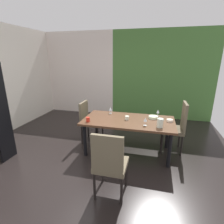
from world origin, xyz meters
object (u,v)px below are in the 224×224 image
object	(u,v)px
wine_glass_near_shelf	(145,120)
cup_rear	(88,119)
cup_west	(127,118)
pitcher_north	(160,123)
wine_glass_corner	(110,109)
chair_left_far	(89,119)
wine_glass_center	(158,112)
chair_right_far	(177,125)
dining_table	(128,123)
serving_bowl_east	(153,117)
serving_bowl_near_window	(170,120)
chair_head_near	(110,162)

from	to	relation	value
wine_glass_near_shelf	cup_rear	bearing A→B (deg)	-176.44
cup_west	pitcher_north	xyz separation A→B (m)	(0.64, -0.25, 0.05)
wine_glass_corner	pitcher_north	distance (m)	1.21
chair_left_far	wine_glass_center	xyz separation A→B (m)	(1.53, 0.10, 0.27)
chair_right_far	dining_table	bearing A→B (deg)	106.34
wine_glass_corner	cup_rear	size ratio (longest dim) A/B	1.60
chair_left_far	cup_west	size ratio (longest dim) A/B	11.68
dining_table	wine_glass_center	world-z (taller)	wine_glass_center
cup_rear	serving_bowl_east	bearing A→B (deg)	22.43
chair_right_far	wine_glass_near_shelf	distance (m)	0.85
wine_glass_near_shelf	wine_glass_corner	bearing A→B (deg)	145.41
chair_left_far	serving_bowl_east	bearing A→B (deg)	86.89
wine_glass_near_shelf	pitcher_north	world-z (taller)	pitcher_north
serving_bowl_east	cup_west	xyz separation A→B (m)	(-0.51, -0.21, 0.01)
serving_bowl_near_window	cup_rear	xyz separation A→B (m)	(-1.55, -0.39, 0.02)
wine_glass_near_shelf	serving_bowl_east	world-z (taller)	wine_glass_near_shelf
cup_west	serving_bowl_near_window	bearing A→B (deg)	6.54
cup_rear	chair_head_near	bearing A→B (deg)	-55.12
cup_west	cup_rear	bearing A→B (deg)	-157.40
chair_head_near	wine_glass_center	distance (m)	1.82
cup_rear	cup_west	bearing A→B (deg)	22.60
dining_table	cup_west	xyz separation A→B (m)	(-0.03, -0.00, 0.12)
chair_head_near	cup_west	bearing A→B (deg)	89.31
chair_head_near	cup_rear	distance (m)	1.24
wine_glass_center	cup_west	xyz separation A→B (m)	(-0.60, -0.38, -0.06)
serving_bowl_east	pitcher_north	world-z (taller)	pitcher_north
chair_right_far	wine_glass_corner	world-z (taller)	chair_right_far
serving_bowl_near_window	cup_west	xyz separation A→B (m)	(-0.83, -0.09, 0.02)
chair_right_far	wine_glass_near_shelf	size ratio (longest dim) A/B	7.11
serving_bowl_near_window	pitcher_north	distance (m)	0.40
dining_table	chair_left_far	bearing A→B (deg)	163.50
wine_glass_center	serving_bowl_near_window	xyz separation A→B (m)	(0.23, -0.29, -0.08)
dining_table	cup_rear	bearing A→B (deg)	-158.07
chair_right_far	wine_glass_near_shelf	xyz separation A→B (m)	(-0.63, -0.52, 0.24)
chair_right_far	pitcher_north	bearing A→B (deg)	146.12
serving_bowl_near_window	cup_west	size ratio (longest dim) A/B	1.51
dining_table	cup_rear	distance (m)	0.81
wine_glass_center	cup_rear	bearing A→B (deg)	-152.64
cup_rear	pitcher_north	distance (m)	1.36
wine_glass_near_shelf	wine_glass_center	size ratio (longest dim) A/B	1.04
wine_glass_corner	chair_right_far	bearing A→B (deg)	-1.42
chair_left_far	chair_head_near	bearing A→B (deg)	29.93
wine_glass_near_shelf	serving_bowl_east	bearing A→B (deg)	72.79
chair_right_far	cup_west	distance (m)	1.06
wine_glass_corner	pitcher_north	bearing A→B (deg)	-28.46
wine_glass_corner	wine_glass_center	bearing A→B (deg)	3.40
wine_glass_near_shelf	pitcher_north	size ratio (longest dim) A/B	0.88
cup_rear	serving_bowl_near_window	bearing A→B (deg)	14.29
chair_right_far	serving_bowl_east	bearing A→B (deg)	99.10
chair_head_near	pitcher_north	xyz separation A→B (m)	(0.65, 1.05, 0.24)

